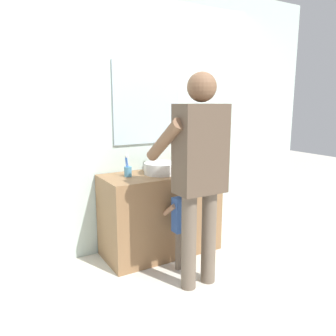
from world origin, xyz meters
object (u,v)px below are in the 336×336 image
Objects in this scene: toothbrush_cup at (128,171)px; child_toddler at (182,219)px; adult_parent at (199,163)px; soap_bottle at (187,163)px.

toothbrush_cup reaches higher than child_toddler.
adult_parent is (0.29, -0.73, 0.17)m from toothbrush_cup.
adult_parent is at bearing -116.96° from soap_bottle.
child_toddler is 0.64m from adult_parent.
toothbrush_cup reaches higher than soap_bottle.
soap_bottle is at bearing 1.86° from toothbrush_cup.
child_toddler is at bearing 82.79° from adult_parent.
soap_bottle is 0.21× the size of child_toddler.
toothbrush_cup is 0.12× the size of adult_parent.
soap_bottle is at bearing 63.04° from adult_parent.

